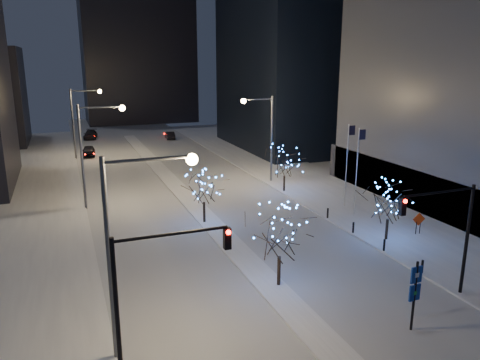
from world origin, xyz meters
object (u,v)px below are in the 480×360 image
street_lamp_east (265,128)px  holiday_tree_plaza_far (285,163)px  traffic_signal_west (152,281)px  street_lamp_w_near (131,230)px  traffic_signal_east (449,225)px  holiday_tree_median_near (280,234)px  car_near (89,151)px  wayfinding_sign (415,289)px  holiday_tree_plaza_near (389,202)px  car_mid (170,135)px  street_lamp_w_mid (92,142)px  street_lamp_w_far (80,114)px  car_far (91,135)px  holiday_tree_median_far (204,188)px  construction_sign (419,221)px

street_lamp_east → holiday_tree_plaza_far: size_ratio=2.04×
traffic_signal_west → street_lamp_w_near: bearing=104.0°
traffic_signal_east → holiday_tree_median_near: bearing=149.8°
street_lamp_east → holiday_tree_median_near: (-9.58, -24.10, -2.89)m
car_near → wayfinding_sign: bearing=-71.8°
holiday_tree_plaza_near → holiday_tree_plaza_far: bearing=95.0°
holiday_tree_plaza_far → car_mid: bearing=95.8°
traffic_signal_east → holiday_tree_median_near: size_ratio=1.34×
street_lamp_east → holiday_tree_plaza_near: (1.78, -20.11, -3.26)m
traffic_signal_west → wayfinding_sign: bearing=-4.5°
street_lamp_w_mid → street_lamp_w_far: 25.00m
car_mid → holiday_tree_plaza_near: size_ratio=0.87×
street_lamp_w_near → street_lamp_w_far: (0.00, 50.00, 0.00)m
traffic_signal_west → car_far: bearing=88.6°
street_lamp_east → car_near: 30.15m
holiday_tree_median_far → holiday_tree_plaza_far: holiday_tree_plaza_far is taller
car_far → construction_sign: (21.79, -59.73, 0.48)m
street_lamp_east → car_far: 43.44m
holiday_tree_median_near → street_lamp_east: bearing=68.3°
street_lamp_east → holiday_tree_plaza_near: street_lamp_east is taller
street_lamp_w_far → holiday_tree_median_near: size_ratio=1.92×
traffic_signal_west → wayfinding_sign: traffic_signal_west is taller
street_lamp_east → car_near: size_ratio=2.24×
car_near → car_mid: (14.71, 10.94, -0.09)m
street_lamp_w_far → traffic_signal_west: street_lamp_w_far is taller
traffic_signal_east → construction_sign: 11.32m
traffic_signal_west → street_lamp_w_mid: bearing=91.1°
street_lamp_w_far → wayfinding_sign: street_lamp_w_far is taller
traffic_signal_west → car_far: traffic_signal_west is taller
traffic_signal_west → car_near: traffic_signal_west is taller
street_lamp_w_mid → street_lamp_w_far: (0.00, 25.00, 0.00)m
street_lamp_w_mid → construction_sign: size_ratio=5.52×
street_lamp_east → car_near: (-18.20, 23.35, -5.69)m
car_near → car_far: car_near is taller
traffic_signal_west → holiday_tree_plaza_near: 22.64m
car_far → holiday_tree_median_far: bearing=-73.6°
traffic_signal_east → construction_sign: size_ratio=3.87×
holiday_tree_median_near → street_lamp_w_mid: bearing=114.1°
street_lamp_w_far → car_mid: 20.64m
street_lamp_east → holiday_tree_plaza_near: 20.45m
wayfinding_sign → construction_sign: bearing=43.8°
street_lamp_w_near → car_near: size_ratio=2.24×
holiday_tree_plaza_near → construction_sign: 3.69m
street_lamp_w_far → car_near: size_ratio=2.24×
street_lamp_east → wayfinding_sign: size_ratio=2.53×
traffic_signal_east → wayfinding_sign: bearing=-152.3°
street_lamp_w_far → traffic_signal_west: bearing=-89.5°
car_mid → street_lamp_w_mid: bearing=71.8°
street_lamp_east → holiday_tree_plaza_far: (0.42, -4.50, -3.18)m
street_lamp_east → wayfinding_sign: 31.74m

